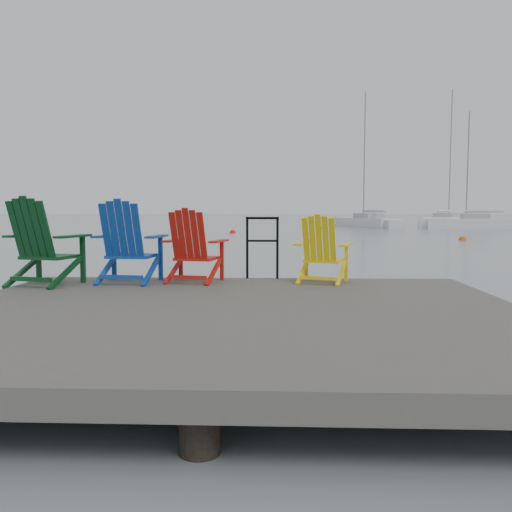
{
  "coord_description": "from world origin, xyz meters",
  "views": [
    {
      "loc": [
        0.48,
        -5.41,
        1.5
      ],
      "look_at": [
        0.17,
        2.19,
        0.85
      ],
      "focal_mm": 38.0,
      "sensor_mm": 36.0,
      "label": 1
    }
  ],
  "objects_px": {
    "handrail": "(262,241)",
    "chair_red": "(193,246)",
    "sailboat_far": "(471,224)",
    "buoy_d": "(320,229)",
    "buoy_a": "(312,241)",
    "buoy_c": "(462,240)",
    "buoy_b": "(233,233)",
    "sailboat_near": "(366,223)",
    "sailboat_mid": "(447,221)",
    "chair_blue": "(128,242)",
    "chair_green": "(42,242)",
    "chair_yellow": "(322,249)"
  },
  "relations": [
    {
      "from": "handrail",
      "to": "chair_red",
      "type": "distance_m",
      "value": 1.05
    },
    {
      "from": "sailboat_far",
      "to": "buoy_d",
      "type": "xyz_separation_m",
      "value": [
        -12.09,
        -0.61,
        -0.36
      ]
    },
    {
      "from": "buoy_a",
      "to": "buoy_c",
      "type": "distance_m",
      "value": 7.64
    },
    {
      "from": "buoy_a",
      "to": "buoy_b",
      "type": "height_order",
      "value": "buoy_b"
    },
    {
      "from": "sailboat_near",
      "to": "buoy_c",
      "type": "relative_size",
      "value": 30.85
    },
    {
      "from": "buoy_b",
      "to": "chair_red",
      "type": "bearing_deg",
      "value": -86.32
    },
    {
      "from": "chair_red",
      "to": "sailboat_mid",
      "type": "relative_size",
      "value": 0.07
    },
    {
      "from": "chair_blue",
      "to": "chair_green",
      "type": "bearing_deg",
      "value": -159.99
    },
    {
      "from": "chair_green",
      "to": "buoy_b",
      "type": "height_order",
      "value": "chair_green"
    },
    {
      "from": "chair_yellow",
      "to": "buoy_d",
      "type": "height_order",
      "value": "chair_yellow"
    },
    {
      "from": "chair_green",
      "to": "sailboat_far",
      "type": "bearing_deg",
      "value": 76.87
    },
    {
      "from": "chair_yellow",
      "to": "buoy_b",
      "type": "relative_size",
      "value": 2.23
    },
    {
      "from": "handrail",
      "to": "buoy_d",
      "type": "relative_size",
      "value": 2.47
    },
    {
      "from": "buoy_a",
      "to": "sailboat_mid",
      "type": "bearing_deg",
      "value": 61.88
    },
    {
      "from": "buoy_b",
      "to": "sailboat_near",
      "type": "bearing_deg",
      "value": 49.58
    },
    {
      "from": "handrail",
      "to": "chair_red",
      "type": "xyz_separation_m",
      "value": [
        -0.94,
        -0.48,
        -0.04
      ]
    },
    {
      "from": "chair_red",
      "to": "sailboat_far",
      "type": "bearing_deg",
      "value": 76.73
    },
    {
      "from": "chair_red",
      "to": "sailboat_mid",
      "type": "xyz_separation_m",
      "value": [
        18.11,
        47.69,
        -0.64
      ]
    },
    {
      "from": "sailboat_near",
      "to": "buoy_a",
      "type": "xyz_separation_m",
      "value": [
        -6.07,
        -21.55,
        -0.35
      ]
    },
    {
      "from": "handrail",
      "to": "sailboat_far",
      "type": "bearing_deg",
      "value": 66.63
    },
    {
      "from": "buoy_a",
      "to": "buoy_b",
      "type": "distance_m",
      "value": 10.1
    },
    {
      "from": "sailboat_mid",
      "to": "buoy_c",
      "type": "bearing_deg",
      "value": -74.19
    },
    {
      "from": "chair_yellow",
      "to": "sailboat_near",
      "type": "bearing_deg",
      "value": 96.76
    },
    {
      "from": "chair_green",
      "to": "chair_blue",
      "type": "height_order",
      "value": "chair_green"
    },
    {
      "from": "sailboat_near",
      "to": "buoy_d",
      "type": "distance_m",
      "value": 6.21
    },
    {
      "from": "chair_red",
      "to": "buoy_b",
      "type": "relative_size",
      "value": 2.41
    },
    {
      "from": "buoy_a",
      "to": "handrail",
      "type": "bearing_deg",
      "value": -95.81
    },
    {
      "from": "handrail",
      "to": "chair_yellow",
      "type": "relative_size",
      "value": 0.99
    },
    {
      "from": "chair_red",
      "to": "buoy_d",
      "type": "distance_m",
      "value": 36.53
    },
    {
      "from": "buoy_b",
      "to": "buoy_c",
      "type": "xyz_separation_m",
      "value": [
        12.22,
        -7.99,
        0.0
      ]
    },
    {
      "from": "sailboat_far",
      "to": "buoy_a",
      "type": "relative_size",
      "value": 29.79
    },
    {
      "from": "buoy_c",
      "to": "buoy_d",
      "type": "relative_size",
      "value": 1.08
    },
    {
      "from": "chair_red",
      "to": "buoy_a",
      "type": "height_order",
      "value": "chair_red"
    },
    {
      "from": "chair_yellow",
      "to": "buoy_b",
      "type": "height_order",
      "value": "chair_yellow"
    },
    {
      "from": "chair_red",
      "to": "sailboat_far",
      "type": "relative_size",
      "value": 0.1
    },
    {
      "from": "buoy_c",
      "to": "chair_yellow",
      "type": "bearing_deg",
      "value": -113.3
    },
    {
      "from": "chair_blue",
      "to": "buoy_c",
      "type": "bearing_deg",
      "value": 65.96
    },
    {
      "from": "handrail",
      "to": "sailboat_far",
      "type": "distance_m",
      "value": 39.62
    },
    {
      "from": "chair_green",
      "to": "sailboat_mid",
      "type": "height_order",
      "value": "sailboat_mid"
    },
    {
      "from": "sailboat_near",
      "to": "buoy_b",
      "type": "height_order",
      "value": "sailboat_near"
    },
    {
      "from": "sailboat_mid",
      "to": "buoy_a",
      "type": "distance_m",
      "value": 32.41
    },
    {
      "from": "buoy_b",
      "to": "buoy_d",
      "type": "xyz_separation_m",
      "value": [
        6.37,
        8.16,
        0.0
      ]
    },
    {
      "from": "chair_green",
      "to": "chair_blue",
      "type": "xyz_separation_m",
      "value": [
        1.06,
        0.28,
        -0.01
      ]
    },
    {
      "from": "buoy_c",
      "to": "sailboat_near",
      "type": "bearing_deg",
      "value": 94.18
    },
    {
      "from": "chair_green",
      "to": "buoy_b",
      "type": "relative_size",
      "value": 2.77
    },
    {
      "from": "sailboat_far",
      "to": "buoy_d",
      "type": "height_order",
      "value": "sailboat_far"
    },
    {
      "from": "chair_yellow",
      "to": "buoy_a",
      "type": "xyz_separation_m",
      "value": [
        1.07,
        19.09,
        -0.96
      ]
    },
    {
      "from": "buoy_d",
      "to": "buoy_a",
      "type": "bearing_deg",
      "value": -95.76
    },
    {
      "from": "handrail",
      "to": "sailboat_mid",
      "type": "distance_m",
      "value": 50.24
    },
    {
      "from": "sailboat_mid",
      "to": "buoy_d",
      "type": "distance_m",
      "value": 17.75
    }
  ]
}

